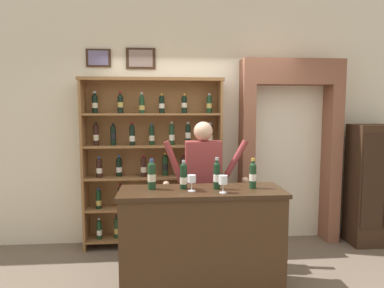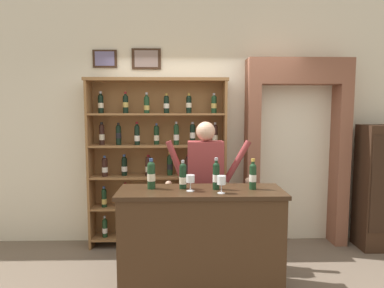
{
  "view_description": "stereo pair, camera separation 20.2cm",
  "coord_description": "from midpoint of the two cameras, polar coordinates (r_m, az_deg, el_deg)",
  "views": [
    {
      "loc": [
        -0.43,
        -3.27,
        1.82
      ],
      "look_at": [
        -0.14,
        0.16,
        1.46
      ],
      "focal_mm": 32.14,
      "sensor_mm": 36.0,
      "label": 1
    },
    {
      "loc": [
        -0.23,
        -3.28,
        1.82
      ],
      "look_at": [
        -0.14,
        0.16,
        1.46
      ],
      "focal_mm": 32.14,
      "sensor_mm": 36.0,
      "label": 2
    }
  ],
  "objects": [
    {
      "name": "back_wall",
      "position": [
        4.71,
        2.62,
        4.74
      ],
      "size": [
        12.0,
        0.19,
        3.45
      ],
      "color": "beige",
      "rests_on": "ground"
    },
    {
      "name": "wine_shelf",
      "position": [
        4.53,
        -4.42,
        -2.54
      ],
      "size": [
        1.81,
        0.33,
        2.2
      ],
      "color": "olive",
      "rests_on": "ground"
    },
    {
      "name": "archway_doorway",
      "position": [
        4.86,
        17.75,
        0.7
      ],
      "size": [
        1.34,
        0.45,
        2.46
      ],
      "color": "brown",
      "rests_on": "ground"
    },
    {
      "name": "tasting_counter",
      "position": [
        3.54,
        3.16,
        -15.75
      ],
      "size": [
        1.61,
        0.56,
        1.03
      ],
      "color": "#422B19",
      "rests_on": "ground"
    },
    {
      "name": "shopkeeper",
      "position": [
        3.98,
        3.72,
        -5.56
      ],
      "size": [
        1.0,
        0.22,
        1.67
      ],
      "color": "#2D3347",
      "rests_on": "ground"
    },
    {
      "name": "tasting_bottle_chianti",
      "position": [
        3.4,
        -5.09,
        -5.05
      ],
      "size": [
        0.08,
        0.08,
        0.3
      ],
      "color": "#19381E",
      "rests_on": "tasting_counter"
    },
    {
      "name": "tasting_bottle_riserva",
      "position": [
        3.4,
        0.19,
        -5.29
      ],
      "size": [
        0.07,
        0.07,
        0.29
      ],
      "color": "black",
      "rests_on": "tasting_counter"
    },
    {
      "name": "tasting_bottle_rosso",
      "position": [
        3.38,
        5.75,
        -5.14
      ],
      "size": [
        0.07,
        0.07,
        0.31
      ],
      "color": "black",
      "rests_on": "tasting_counter"
    },
    {
      "name": "tasting_bottle_super_tuscan",
      "position": [
        3.44,
        11.73,
        -5.1
      ],
      "size": [
        0.07,
        0.07,
        0.3
      ],
      "color": "#19381E",
      "rests_on": "tasting_counter"
    },
    {
      "name": "wine_glass_left",
      "position": [
        3.3,
        1.5,
        -5.96
      ],
      "size": [
        0.08,
        0.08,
        0.16
      ],
      "color": "silver",
      "rests_on": "tasting_counter"
    },
    {
      "name": "wine_glass_spare",
      "position": [
        3.24,
        6.71,
        -6.14
      ],
      "size": [
        0.08,
        0.08,
        0.17
      ],
      "color": "silver",
      "rests_on": "tasting_counter"
    }
  ]
}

